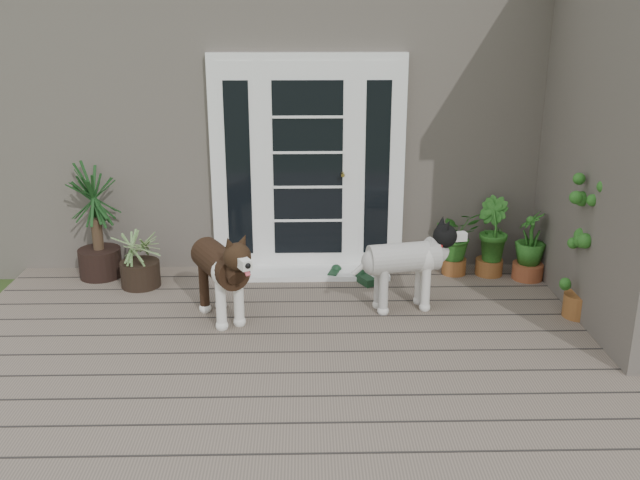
{
  "coord_description": "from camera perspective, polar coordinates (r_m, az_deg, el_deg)",
  "views": [
    {
      "loc": [
        -0.23,
        -4.18,
        2.66
      ],
      "look_at": [
        -0.1,
        1.75,
        0.7
      ],
      "focal_mm": 39.41,
      "sensor_mm": 36.0,
      "label": 1
    }
  ],
  "objects": [
    {
      "name": "herb_b",
      "position": [
        7.17,
        13.67,
        -0.58
      ],
      "size": [
        0.49,
        0.49,
        0.57
      ],
      "primitive_type": "imported",
      "rotation": [
        0.0,
        0.0,
        1.92
      ],
      "color": "#185418",
      "rests_on": "deck"
    },
    {
      "name": "brindle_dog",
      "position": [
        6.0,
        -8.1,
        -3.1
      ],
      "size": [
        0.75,
        0.96,
        0.74
      ],
      "primitive_type": null,
      "rotation": [
        0.0,
        0.0,
        3.63
      ],
      "color": "#331F12",
      "rests_on": "deck"
    },
    {
      "name": "house_main",
      "position": [
        8.9,
        0.23,
        11.13
      ],
      "size": [
        7.4,
        4.0,
        3.1
      ],
      "primitive_type": "cube",
      "color": "#665E54",
      "rests_on": "ground"
    },
    {
      "name": "herb_a",
      "position": [
        7.11,
        10.91,
        -0.49
      ],
      "size": [
        0.58,
        0.58,
        0.58
      ],
      "primitive_type": "imported",
      "rotation": [
        0.0,
        0.0,
        0.34
      ],
      "color": "#165019",
      "rests_on": "deck"
    },
    {
      "name": "deck",
      "position": [
        5.27,
        1.45,
        -11.28
      ],
      "size": [
        6.2,
        4.6,
        0.12
      ],
      "primitive_type": "cube",
      "color": "#6B5B4C",
      "rests_on": "ground"
    },
    {
      "name": "yucca",
      "position": [
        7.16,
        -17.73,
        1.4
      ],
      "size": [
        0.98,
        0.98,
        1.13
      ],
      "primitive_type": null,
      "rotation": [
        0.0,
        0.0,
        0.3
      ],
      "color": "#103218",
      "rests_on": "deck"
    },
    {
      "name": "spider_plant",
      "position": [
        6.87,
        -14.51,
        -1.06
      ],
      "size": [
        0.69,
        0.69,
        0.66
      ],
      "primitive_type": null,
      "rotation": [
        0.0,
        0.0,
        -0.11
      ],
      "color": "#8BA968",
      "rests_on": "deck"
    },
    {
      "name": "clog_right",
      "position": [
        6.99,
        1.18,
        -2.67
      ],
      "size": [
        0.19,
        0.29,
        0.08
      ],
      "primitive_type": null,
      "rotation": [
        0.0,
        0.0,
        -0.28
      ],
      "color": "#15341D",
      "rests_on": "deck"
    },
    {
      "name": "sapling",
      "position": [
        6.28,
        20.91,
        0.23
      ],
      "size": [
        0.49,
        0.49,
        1.45
      ],
      "primitive_type": null,
      "rotation": [
        0.0,
        0.0,
        0.16
      ],
      "color": "#224F16",
      "rests_on": "deck"
    },
    {
      "name": "clog_left",
      "position": [
        6.84,
        3.64,
        -3.11
      ],
      "size": [
        0.27,
        0.35,
        0.09
      ],
      "primitive_type": null,
      "rotation": [
        0.0,
        0.0,
        0.46
      ],
      "color": "black",
      "rests_on": "deck"
    },
    {
      "name": "herb_c",
      "position": [
        7.16,
        16.64,
        -0.98
      ],
      "size": [
        0.43,
        0.43,
        0.54
      ],
      "primitive_type": "imported",
      "rotation": [
        0.0,
        0.0,
        4.45
      ],
      "color": "#255217",
      "rests_on": "deck"
    },
    {
      "name": "white_dog",
      "position": [
        6.18,
        6.77,
        -2.57
      ],
      "size": [
        0.9,
        0.53,
        0.7
      ],
      "primitive_type": null,
      "rotation": [
        0.0,
        0.0,
        -1.36
      ],
      "color": "white",
      "rests_on": "deck"
    },
    {
      "name": "door_step",
      "position": [
        7.04,
        -0.93,
        -2.64
      ],
      "size": [
        1.6,
        0.4,
        0.05
      ],
      "primitive_type": "cube",
      "color": "white",
      "rests_on": "deck"
    },
    {
      "name": "door_unit",
      "position": [
        6.93,
        -0.99,
        6.09
      ],
      "size": [
        1.9,
        0.14,
        2.15
      ],
      "primitive_type": "cube",
      "color": "white",
      "rests_on": "deck"
    }
  ]
}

